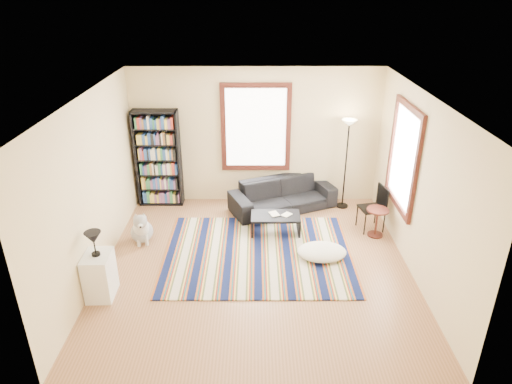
{
  "coord_description": "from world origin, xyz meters",
  "views": [
    {
      "loc": [
        -0.01,
        -6.33,
        4.29
      ],
      "look_at": [
        0.0,
        0.5,
        1.1
      ],
      "focal_mm": 32.0,
      "sensor_mm": 36.0,
      "label": 1
    }
  ],
  "objects_px": {
    "coffee_table": "(275,224)",
    "folding_chair": "(371,208)",
    "floor_cushion": "(322,252)",
    "white_cabinet": "(100,275)",
    "side_table": "(376,222)",
    "floor_lamp": "(346,165)",
    "dog": "(141,226)",
    "bookshelf": "(158,159)",
    "sofa": "(283,195)"
  },
  "relations": [
    {
      "from": "coffee_table",
      "to": "floor_cushion",
      "type": "bearing_deg",
      "value": -48.21
    },
    {
      "from": "dog",
      "to": "side_table",
      "type": "bearing_deg",
      "value": -10.97
    },
    {
      "from": "coffee_table",
      "to": "dog",
      "type": "bearing_deg",
      "value": -173.03
    },
    {
      "from": "folding_chair",
      "to": "white_cabinet",
      "type": "relative_size",
      "value": 1.23
    },
    {
      "from": "side_table",
      "to": "dog",
      "type": "relative_size",
      "value": 0.88
    },
    {
      "from": "side_table",
      "to": "dog",
      "type": "bearing_deg",
      "value": -177.61
    },
    {
      "from": "bookshelf",
      "to": "white_cabinet",
      "type": "height_order",
      "value": "bookshelf"
    },
    {
      "from": "sofa",
      "to": "floor_cushion",
      "type": "bearing_deg",
      "value": -95.85
    },
    {
      "from": "bookshelf",
      "to": "floor_cushion",
      "type": "bearing_deg",
      "value": -34.01
    },
    {
      "from": "floor_lamp",
      "to": "side_table",
      "type": "xyz_separation_m",
      "value": [
        0.4,
        -1.19,
        -0.66
      ]
    },
    {
      "from": "bookshelf",
      "to": "coffee_table",
      "type": "distance_m",
      "value": 2.77
    },
    {
      "from": "bookshelf",
      "to": "white_cabinet",
      "type": "bearing_deg",
      "value": -95.95
    },
    {
      "from": "coffee_table",
      "to": "floor_cushion",
      "type": "distance_m",
      "value": 1.13
    },
    {
      "from": "side_table",
      "to": "folding_chair",
      "type": "distance_m",
      "value": 0.3
    },
    {
      "from": "sofa",
      "to": "white_cabinet",
      "type": "relative_size",
      "value": 3.03
    },
    {
      "from": "sofa",
      "to": "bookshelf",
      "type": "relative_size",
      "value": 1.06
    },
    {
      "from": "folding_chair",
      "to": "side_table",
      "type": "bearing_deg",
      "value": -90.71
    },
    {
      "from": "coffee_table",
      "to": "white_cabinet",
      "type": "bearing_deg",
      "value": -145.02
    },
    {
      "from": "floor_lamp",
      "to": "folding_chair",
      "type": "relative_size",
      "value": 2.16
    },
    {
      "from": "coffee_table",
      "to": "side_table",
      "type": "relative_size",
      "value": 1.67
    },
    {
      "from": "floor_cushion",
      "to": "floor_lamp",
      "type": "distance_m",
      "value": 2.2
    },
    {
      "from": "floor_cushion",
      "to": "dog",
      "type": "height_order",
      "value": "dog"
    },
    {
      "from": "floor_lamp",
      "to": "white_cabinet",
      "type": "relative_size",
      "value": 2.66
    },
    {
      "from": "coffee_table",
      "to": "folding_chair",
      "type": "xyz_separation_m",
      "value": [
        1.79,
        0.13,
        0.25
      ]
    },
    {
      "from": "bookshelf",
      "to": "floor_lamp",
      "type": "xyz_separation_m",
      "value": [
        3.77,
        -0.17,
        -0.07
      ]
    },
    {
      "from": "side_table",
      "to": "white_cabinet",
      "type": "distance_m",
      "value": 4.83
    },
    {
      "from": "white_cabinet",
      "to": "side_table",
      "type": "bearing_deg",
      "value": 19.77
    },
    {
      "from": "dog",
      "to": "floor_cushion",
      "type": "bearing_deg",
      "value": -23.19
    },
    {
      "from": "bookshelf",
      "to": "folding_chair",
      "type": "xyz_separation_m",
      "value": [
        4.13,
        -1.11,
        -0.57
      ]
    },
    {
      "from": "sofa",
      "to": "white_cabinet",
      "type": "bearing_deg",
      "value": -158.29
    },
    {
      "from": "bookshelf",
      "to": "side_table",
      "type": "relative_size",
      "value": 3.7
    },
    {
      "from": "side_table",
      "to": "white_cabinet",
      "type": "relative_size",
      "value": 0.77
    },
    {
      "from": "folding_chair",
      "to": "bookshelf",
      "type": "bearing_deg",
      "value": 152.77
    },
    {
      "from": "floor_cushion",
      "to": "floor_lamp",
      "type": "bearing_deg",
      "value": 70.38
    },
    {
      "from": "floor_cushion",
      "to": "white_cabinet",
      "type": "bearing_deg",
      "value": -163.37
    },
    {
      "from": "side_table",
      "to": "folding_chair",
      "type": "relative_size",
      "value": 0.63
    },
    {
      "from": "floor_lamp",
      "to": "dog",
      "type": "height_order",
      "value": "floor_lamp"
    },
    {
      "from": "side_table",
      "to": "coffee_table",
      "type": "bearing_deg",
      "value": 176.35
    },
    {
      "from": "coffee_table",
      "to": "white_cabinet",
      "type": "distance_m",
      "value": 3.25
    },
    {
      "from": "bookshelf",
      "to": "floor_lamp",
      "type": "relative_size",
      "value": 1.08
    },
    {
      "from": "bookshelf",
      "to": "floor_lamp",
      "type": "distance_m",
      "value": 3.78
    },
    {
      "from": "white_cabinet",
      "to": "coffee_table",
      "type": "bearing_deg",
      "value": 33.55
    },
    {
      "from": "floor_lamp",
      "to": "side_table",
      "type": "distance_m",
      "value": 1.42
    },
    {
      "from": "bookshelf",
      "to": "floor_cushion",
      "type": "height_order",
      "value": "bookshelf"
    },
    {
      "from": "coffee_table",
      "to": "floor_lamp",
      "type": "relative_size",
      "value": 0.48
    },
    {
      "from": "coffee_table",
      "to": "white_cabinet",
      "type": "relative_size",
      "value": 1.29
    },
    {
      "from": "floor_lamp",
      "to": "folding_chair",
      "type": "height_order",
      "value": "floor_lamp"
    },
    {
      "from": "bookshelf",
      "to": "side_table",
      "type": "xyz_separation_m",
      "value": [
        4.18,
        -1.36,
        -0.73
      ]
    },
    {
      "from": "sofa",
      "to": "floor_cushion",
      "type": "height_order",
      "value": "sofa"
    },
    {
      "from": "floor_cushion",
      "to": "white_cabinet",
      "type": "height_order",
      "value": "white_cabinet"
    }
  ]
}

